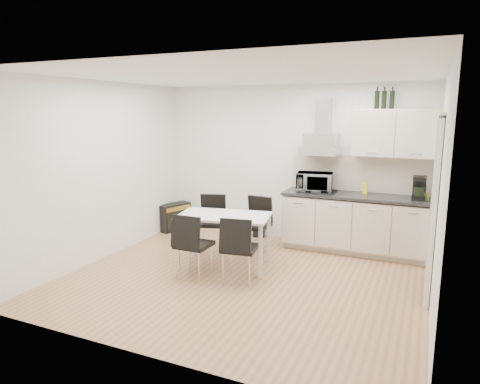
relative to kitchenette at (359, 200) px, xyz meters
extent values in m
plane|color=tan|center=(-1.18, -1.73, -0.83)|extent=(4.50, 4.50, 0.00)
cube|color=white|center=(-1.18, 0.27, 0.47)|extent=(4.50, 0.10, 2.60)
cube|color=white|center=(-1.18, -3.73, 0.47)|extent=(4.50, 0.10, 2.60)
cube|color=white|center=(-3.43, -1.73, 0.47)|extent=(0.10, 4.00, 2.60)
cube|color=white|center=(1.07, -1.73, 0.47)|extent=(0.10, 4.00, 2.60)
plane|color=white|center=(-1.18, -1.73, 1.77)|extent=(4.50, 4.50, 0.00)
cube|color=white|center=(1.03, -1.18, 0.22)|extent=(0.08, 1.04, 2.10)
cube|color=beige|center=(-0.03, 0.01, -0.78)|extent=(2.16, 0.52, 0.10)
cube|color=silver|center=(-0.03, -0.03, -0.35)|extent=(2.20, 0.60, 0.76)
cube|color=#242427|center=(-0.03, -0.04, 0.07)|extent=(2.22, 0.64, 0.04)
cube|color=beige|center=(-0.03, 0.25, 0.38)|extent=(2.20, 0.02, 0.58)
cube|color=silver|center=(0.47, 0.09, 1.02)|extent=(1.20, 0.35, 0.70)
cube|color=silver|center=(-0.63, 0.05, 0.82)|extent=(0.60, 0.46, 0.30)
cube|color=silver|center=(-0.63, 0.16, 1.27)|extent=(0.22, 0.20, 0.55)
imported|color=silver|center=(-0.69, -0.05, 0.27)|extent=(0.58, 0.38, 0.37)
cube|color=yellow|center=(0.07, 0.07, 0.18)|extent=(0.08, 0.04, 0.18)
cylinder|color=brown|center=(0.90, -0.08, 0.14)|extent=(0.04, 0.04, 0.11)
cylinder|color=#4C6626|center=(0.96, -0.08, 0.14)|extent=(0.04, 0.04, 0.11)
cylinder|color=black|center=(0.17, 0.09, 1.53)|extent=(0.07, 0.07, 0.32)
cylinder|color=black|center=(0.27, 0.09, 1.53)|extent=(0.07, 0.07, 0.32)
cylinder|color=black|center=(0.38, 0.09, 1.53)|extent=(0.07, 0.07, 0.32)
cube|color=white|center=(-1.62, -1.40, -0.10)|extent=(1.37, 0.93, 0.03)
cube|color=white|center=(-2.13, -1.81, -0.47)|extent=(0.06, 0.06, 0.72)
cube|color=white|center=(-0.99, -1.61, -0.47)|extent=(0.06, 0.06, 0.72)
cube|color=white|center=(-2.24, -1.20, -0.47)|extent=(0.06, 0.06, 0.72)
cube|color=white|center=(-1.10, -0.99, -0.47)|extent=(0.06, 0.06, 0.72)
cube|color=black|center=(-3.29, -0.08, -0.58)|extent=(0.43, 0.64, 0.50)
cube|color=gold|center=(-3.16, -0.08, -0.40)|extent=(0.19, 0.51, 0.08)
cube|color=black|center=(-1.71, 0.17, -0.66)|extent=(0.24, 0.23, 0.33)
camera|label=1|loc=(0.95, -6.59, 1.34)|focal=32.00mm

